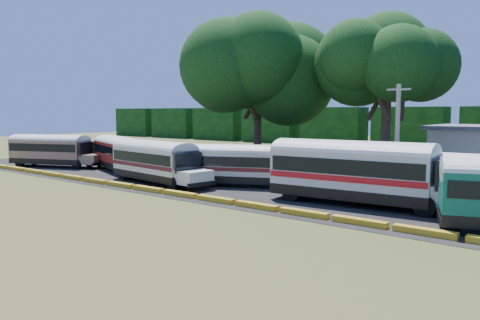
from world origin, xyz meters
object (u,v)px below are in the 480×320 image
Objects in this scene: tree_west at (258,65)px; bus_white_red at (355,169)px; bus_beige at (52,148)px; bus_cream_west at (156,159)px; bus_red at (119,151)px.

bus_white_red is at bearing -39.64° from tree_west.
bus_beige is at bearing -130.67° from tree_west.
tree_west is at bearing 106.16° from bus_cream_west.
bus_red is (7.57, 2.08, -0.01)m from bus_beige.
bus_cream_west is at bearing -24.25° from bus_beige.
tree_west is (13.25, 15.42, 8.26)m from bus_beige.
bus_white_red is 0.77× the size of tree_west.
bus_beige is at bearing -175.14° from bus_cream_west.
bus_beige is at bearing -144.06° from bus_red.
bus_white_red is at bearing 13.70° from bus_cream_west.
bus_beige reaches higher than bus_red.
bus_white_red is at bearing -19.90° from bus_beige.
bus_beige is 21.95m from tree_west.
bus_beige is 0.98× the size of bus_cream_west.
bus_cream_west is 15.19m from bus_white_red.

